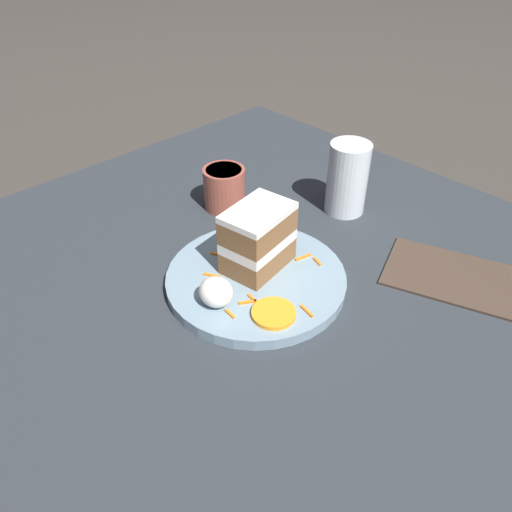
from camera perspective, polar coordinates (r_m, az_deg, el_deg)
ground_plane at (r=0.80m, az=1.72°, el=-2.38°), size 6.00×6.00×0.00m
dining_table at (r=0.79m, az=1.73°, el=-1.73°), size 1.00×0.91×0.02m
plate at (r=0.74m, az=-0.00°, el=-2.64°), size 0.27×0.27×0.02m
cake_slice at (r=0.72m, az=0.44°, el=1.89°), size 0.09×0.11×0.10m
cream_dollop at (r=0.68m, az=-4.61°, el=-4.12°), size 0.05×0.04×0.04m
orange_garnish at (r=0.67m, az=2.02°, el=-6.56°), size 0.06×0.06×0.01m
carrot_shreds_scatter at (r=0.73m, az=0.49°, el=-2.63°), size 0.21×0.18×0.00m
drinking_glass at (r=0.90m, az=10.33°, el=8.23°), size 0.07×0.07×0.13m
coffee_mug at (r=0.91m, az=-3.64°, el=7.90°), size 0.08×0.08×0.08m
menu_card at (r=0.82m, az=23.45°, el=-2.70°), size 0.28×0.21×0.00m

